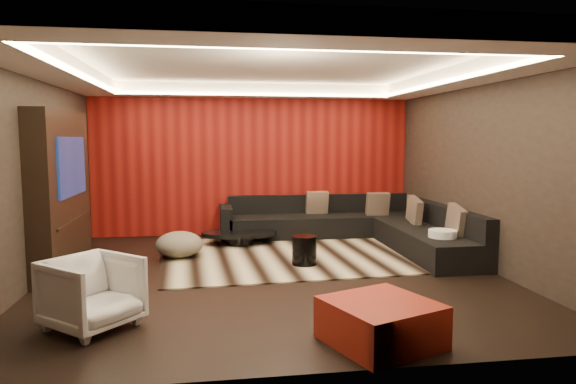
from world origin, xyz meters
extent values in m
cube|color=black|center=(0.00, 0.00, -0.01)|extent=(6.00, 6.00, 0.02)
cube|color=silver|center=(0.00, 0.00, 2.81)|extent=(6.00, 6.00, 0.02)
cube|color=black|center=(0.00, 3.01, 1.40)|extent=(6.00, 0.02, 2.80)
cube|color=black|center=(-3.01, 0.00, 1.40)|extent=(0.02, 6.00, 2.80)
cube|color=black|center=(3.01, 0.00, 1.40)|extent=(0.02, 6.00, 2.80)
cube|color=#6B0C0A|center=(0.00, 2.97, 1.40)|extent=(5.98, 0.05, 2.78)
cube|color=silver|center=(0.00, 2.70, 2.69)|extent=(6.00, 0.60, 0.22)
cube|color=silver|center=(0.00, -2.70, 2.69)|extent=(6.00, 0.60, 0.22)
cube|color=silver|center=(-2.70, 0.00, 2.69)|extent=(0.60, 4.80, 0.22)
cube|color=silver|center=(2.70, 0.00, 2.69)|extent=(0.60, 4.80, 0.22)
cube|color=#FFD899|center=(0.00, 2.36, 2.60)|extent=(4.80, 0.08, 0.04)
cube|color=#FFD899|center=(0.00, -2.36, 2.60)|extent=(4.80, 0.08, 0.04)
cube|color=#FFD899|center=(-2.36, 0.00, 2.60)|extent=(0.08, 4.80, 0.04)
cube|color=#FFD899|center=(2.36, 0.00, 2.60)|extent=(0.08, 4.80, 0.04)
cube|color=black|center=(-2.85, 0.60, 1.10)|extent=(0.30, 2.00, 2.20)
cube|color=black|center=(-2.69, 0.60, 1.45)|extent=(0.04, 1.30, 0.80)
cube|color=black|center=(-2.69, 0.60, 0.70)|extent=(0.04, 1.60, 0.04)
cube|color=#C6B891|center=(0.44, 1.03, 0.01)|extent=(4.16, 3.22, 0.02)
cylinder|color=black|center=(-0.34, 1.95, 0.13)|extent=(1.31, 1.31, 0.22)
cylinder|color=black|center=(0.50, 0.36, 0.23)|extent=(0.47, 0.47, 0.42)
ellipsoid|color=beige|center=(-1.31, 1.12, 0.22)|extent=(0.74, 0.74, 0.39)
cylinder|color=white|center=(2.50, 0.15, 0.25)|extent=(0.46, 0.46, 0.51)
cube|color=maroon|center=(0.67, -2.50, 0.19)|extent=(1.13, 1.13, 0.39)
imported|color=silver|center=(-1.96, -1.73, 0.35)|extent=(1.07, 1.07, 0.70)
cube|color=black|center=(1.25, 2.55, 0.20)|extent=(3.50, 0.90, 0.40)
cube|color=black|center=(1.25, 2.90, 0.57)|extent=(3.50, 0.20, 0.35)
cube|color=black|center=(2.55, 0.80, 0.20)|extent=(0.90, 2.60, 0.40)
cube|color=black|center=(2.90, 0.80, 0.57)|extent=(0.20, 2.60, 0.35)
cube|color=black|center=(-0.55, 2.55, 0.30)|extent=(0.20, 0.90, 0.60)
cube|color=tan|center=(2.57, 1.35, 0.62)|extent=(0.12, 0.50, 0.50)
cube|color=tan|center=(2.77, 0.27, 0.62)|extent=(0.12, 0.50, 0.50)
cube|color=tan|center=(2.24, 2.31, 0.62)|extent=(0.42, 0.20, 0.44)
cube|color=tan|center=(1.18, 2.71, 0.62)|extent=(0.42, 0.20, 0.44)
camera|label=1|loc=(-0.81, -6.76, 1.83)|focal=32.00mm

